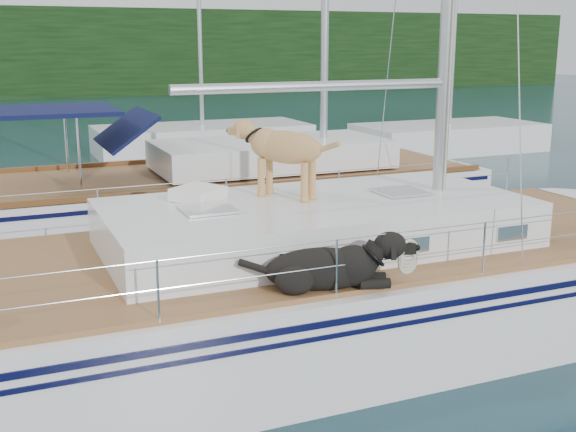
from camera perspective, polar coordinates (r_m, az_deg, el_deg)
name	(u,v)px	position (r m, az deg, el deg)	size (l,w,h in m)	color
ground	(258,347)	(9.20, -2.42, -10.30)	(120.00, 120.00, 0.00)	black
tree_line	(22,53)	(52.97, -20.24, 12.02)	(90.00, 3.00, 6.00)	black
shore_bank	(24,88)	(54.25, -20.11, 9.51)	(92.00, 1.00, 1.20)	#595147
main_sailboat	(264,295)	(8.97, -1.89, -6.24)	(12.00, 3.87, 14.01)	white
neighbor_sailboat	(223,197)	(14.89, -5.19, 1.54)	(11.00, 3.50, 13.30)	white
bg_boat_center	(203,140)	(25.08, -6.76, 6.02)	(7.20, 3.00, 11.65)	white
bg_boat_east	(449,138)	(25.88, 12.57, 6.04)	(6.40, 3.00, 11.65)	white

